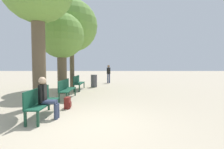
{
  "coord_description": "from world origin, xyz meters",
  "views": [
    {
      "loc": [
        0.64,
        -4.75,
        1.66
      ],
      "look_at": [
        0.66,
        4.36,
        1.14
      ],
      "focal_mm": 28.0,
      "sensor_mm": 36.0,
      "label": 1
    }
  ],
  "objects_px": {
    "person_seated": "(46,97)",
    "bench_row_2": "(78,82)",
    "backpack": "(67,103)",
    "trash_bin": "(94,81)",
    "tree_row_1": "(61,37)",
    "pedestrian_near": "(108,73)",
    "tree_row_2": "(71,26)",
    "bench_row_1": "(66,88)",
    "bench_row_0": "(41,100)"
  },
  "relations": [
    {
      "from": "bench_row_1",
      "to": "trash_bin",
      "type": "bearing_deg",
      "value": 78.32
    },
    {
      "from": "bench_row_0",
      "to": "pedestrian_near",
      "type": "bearing_deg",
      "value": 79.25
    },
    {
      "from": "bench_row_0",
      "to": "bench_row_1",
      "type": "relative_size",
      "value": 1.0
    },
    {
      "from": "tree_row_2",
      "to": "person_seated",
      "type": "relative_size",
      "value": 4.86
    },
    {
      "from": "bench_row_0",
      "to": "tree_row_2",
      "type": "xyz_separation_m",
      "value": [
        -0.64,
        7.11,
        3.85
      ]
    },
    {
      "from": "tree_row_2",
      "to": "person_seated",
      "type": "distance_m",
      "value": 8.19
    },
    {
      "from": "bench_row_0",
      "to": "bench_row_2",
      "type": "relative_size",
      "value": 1.0
    },
    {
      "from": "bench_row_0",
      "to": "person_seated",
      "type": "distance_m",
      "value": 0.31
    },
    {
      "from": "tree_row_1",
      "to": "backpack",
      "type": "height_order",
      "value": "tree_row_1"
    },
    {
      "from": "tree_row_1",
      "to": "bench_row_1",
      "type": "bearing_deg",
      "value": -68.54
    },
    {
      "from": "person_seated",
      "to": "bench_row_2",
      "type": "bearing_deg",
      "value": 92.16
    },
    {
      "from": "person_seated",
      "to": "trash_bin",
      "type": "relative_size",
      "value": 1.41
    },
    {
      "from": "tree_row_1",
      "to": "trash_bin",
      "type": "relative_size",
      "value": 5.03
    },
    {
      "from": "bench_row_0",
      "to": "tree_row_1",
      "type": "relative_size",
      "value": 0.39
    },
    {
      "from": "trash_bin",
      "to": "backpack",
      "type": "bearing_deg",
      "value": -93.26
    },
    {
      "from": "tree_row_2",
      "to": "tree_row_1",
      "type": "bearing_deg",
      "value": -90.0
    },
    {
      "from": "tree_row_2",
      "to": "pedestrian_near",
      "type": "relative_size",
      "value": 3.86
    },
    {
      "from": "bench_row_0",
      "to": "tree_row_2",
      "type": "bearing_deg",
      "value": 95.12
    },
    {
      "from": "bench_row_0",
      "to": "pedestrian_near",
      "type": "distance_m",
      "value": 10.36
    },
    {
      "from": "tree_row_2",
      "to": "pedestrian_near",
      "type": "bearing_deg",
      "value": 49.99
    },
    {
      "from": "backpack",
      "to": "trash_bin",
      "type": "xyz_separation_m",
      "value": [
        0.36,
        6.25,
        0.25
      ]
    },
    {
      "from": "bench_row_2",
      "to": "person_seated",
      "type": "distance_m",
      "value": 6.11
    },
    {
      "from": "bench_row_0",
      "to": "tree_row_1",
      "type": "bearing_deg",
      "value": 97.88
    },
    {
      "from": "tree_row_2",
      "to": "bench_row_0",
      "type": "bearing_deg",
      "value": -84.88
    },
    {
      "from": "bench_row_2",
      "to": "backpack",
      "type": "distance_m",
      "value": 4.89
    },
    {
      "from": "tree_row_1",
      "to": "person_seated",
      "type": "relative_size",
      "value": 3.57
    },
    {
      "from": "tree_row_2",
      "to": "person_seated",
      "type": "xyz_separation_m",
      "value": [
        0.87,
        -7.25,
        -3.71
      ]
    },
    {
      "from": "tree_row_1",
      "to": "pedestrian_near",
      "type": "distance_m",
      "value": 6.55
    },
    {
      "from": "tree_row_1",
      "to": "pedestrian_near",
      "type": "height_order",
      "value": "tree_row_1"
    },
    {
      "from": "bench_row_2",
      "to": "bench_row_1",
      "type": "bearing_deg",
      "value": -90.0
    },
    {
      "from": "tree_row_2",
      "to": "backpack",
      "type": "relative_size",
      "value": 14.7
    },
    {
      "from": "backpack",
      "to": "trash_bin",
      "type": "bearing_deg",
      "value": 86.74
    },
    {
      "from": "person_seated",
      "to": "tree_row_2",
      "type": "bearing_deg",
      "value": 96.81
    },
    {
      "from": "tree_row_2",
      "to": "bench_row_2",
      "type": "bearing_deg",
      "value": -61.07
    },
    {
      "from": "person_seated",
      "to": "backpack",
      "type": "xyz_separation_m",
      "value": [
        0.32,
        1.26,
        -0.48
      ]
    },
    {
      "from": "tree_row_2",
      "to": "backpack",
      "type": "bearing_deg",
      "value": -78.79
    },
    {
      "from": "pedestrian_near",
      "to": "tree_row_2",
      "type": "bearing_deg",
      "value": -130.01
    },
    {
      "from": "bench_row_1",
      "to": "backpack",
      "type": "xyz_separation_m",
      "value": [
        0.55,
        -1.87,
        -0.33
      ]
    },
    {
      "from": "bench_row_2",
      "to": "person_seated",
      "type": "height_order",
      "value": "person_seated"
    },
    {
      "from": "tree_row_2",
      "to": "trash_bin",
      "type": "xyz_separation_m",
      "value": [
        1.54,
        0.25,
        -3.93
      ]
    },
    {
      "from": "bench_row_1",
      "to": "trash_bin",
      "type": "distance_m",
      "value": 4.48
    },
    {
      "from": "tree_row_2",
      "to": "pedestrian_near",
      "type": "xyz_separation_m",
      "value": [
        2.57,
        3.06,
        -3.46
      ]
    },
    {
      "from": "bench_row_2",
      "to": "backpack",
      "type": "relative_size",
      "value": 4.28
    },
    {
      "from": "bench_row_1",
      "to": "trash_bin",
      "type": "xyz_separation_m",
      "value": [
        0.91,
        4.39,
        -0.08
      ]
    },
    {
      "from": "bench_row_2",
      "to": "pedestrian_near",
      "type": "height_order",
      "value": "pedestrian_near"
    },
    {
      "from": "trash_bin",
      "to": "bench_row_0",
      "type": "bearing_deg",
      "value": -97.02
    },
    {
      "from": "person_seated",
      "to": "backpack",
      "type": "relative_size",
      "value": 3.03
    },
    {
      "from": "person_seated",
      "to": "pedestrian_near",
      "type": "distance_m",
      "value": 10.46
    },
    {
      "from": "bench_row_0",
      "to": "trash_bin",
      "type": "bearing_deg",
      "value": 82.98
    },
    {
      "from": "tree_row_2",
      "to": "bench_row_1",
      "type": "bearing_deg",
      "value": -81.23
    }
  ]
}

